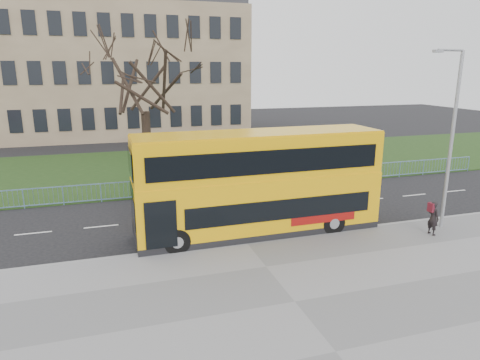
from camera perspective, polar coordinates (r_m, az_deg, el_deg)
name	(u,v)px	position (r m, az deg, el deg)	size (l,w,h in m)	color
ground	(235,231)	(20.13, -0.65, -6.84)	(120.00, 120.00, 0.00)	black
pavement	(295,303)	(14.40, 7.30, -15.98)	(80.00, 10.50, 0.12)	slate
kerb	(245,242)	(18.73, 0.71, -8.30)	(80.00, 0.20, 0.14)	gray
grass_verge	(183,166)	(33.52, -7.61, 1.84)	(80.00, 15.40, 0.08)	#193513
guard_railing	(204,185)	(26.05, -4.78, -0.62)	(40.00, 0.12, 1.10)	#6C92C1
bare_tree	(144,97)	(28.12, -12.62, 10.71)	(7.77, 7.77, 11.09)	black
civic_building	(107,72)	(52.98, -17.29, 13.56)	(30.00, 15.00, 14.00)	#7E6850
yellow_bus	(259,181)	(19.18, 2.50, -0.14)	(11.08, 2.76, 4.63)	#F2AE0A
pedestrian	(433,218)	(21.05, 24.35, -4.65)	(0.56, 0.37, 1.54)	black
street_lamp	(451,134)	(21.45, 26.29, 5.53)	(1.71, 0.31, 8.06)	#94969C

